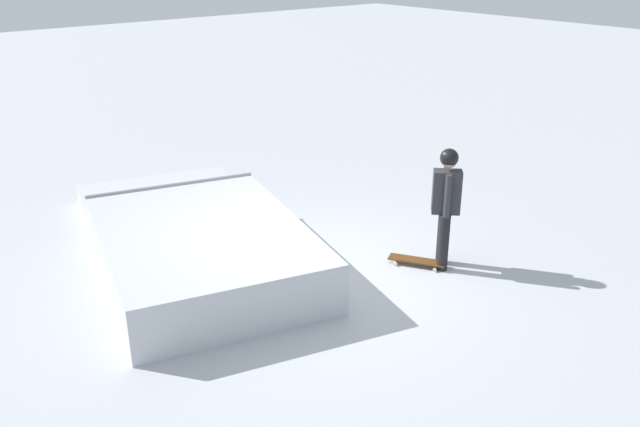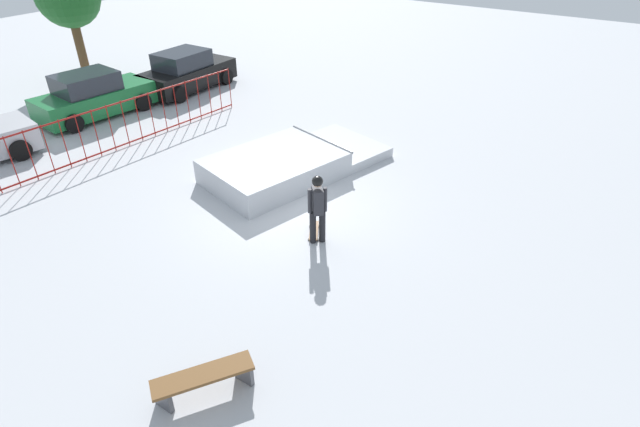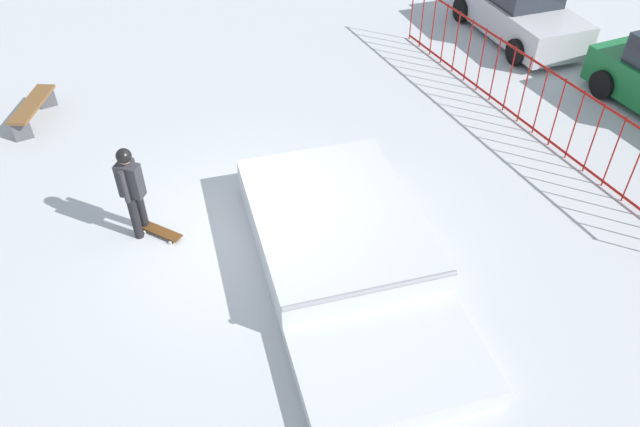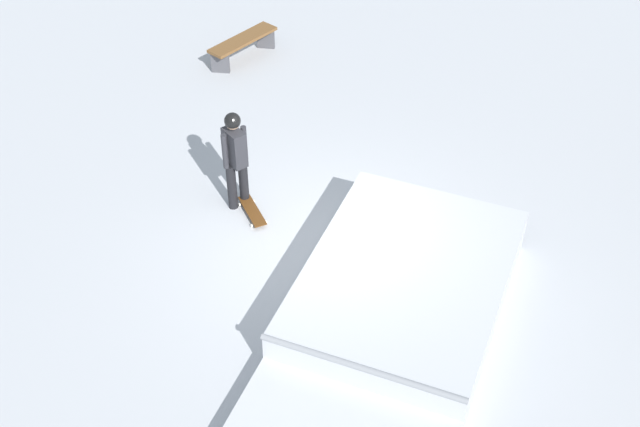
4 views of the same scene
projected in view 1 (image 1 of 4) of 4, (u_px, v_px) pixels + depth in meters
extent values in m
plane|color=#B7BABF|center=(316.00, 275.00, 9.15)|extent=(60.00, 60.00, 0.00)
cube|color=silver|center=(204.00, 251.00, 9.05)|extent=(4.15, 3.44, 0.70)
cube|color=silver|center=(163.00, 200.00, 11.40)|extent=(2.41, 2.98, 0.30)
cylinder|color=gray|center=(172.00, 186.00, 10.43)|extent=(0.75, 2.53, 0.08)
cylinder|color=black|center=(442.00, 236.00, 9.36)|extent=(0.15, 0.15, 0.82)
cylinder|color=black|center=(443.00, 243.00, 9.16)|extent=(0.15, 0.15, 0.82)
cube|color=#2D2D33|center=(447.00, 192.00, 8.99)|extent=(0.42, 0.42, 0.60)
cylinder|color=#2D2D33|center=(446.00, 187.00, 9.15)|extent=(0.09, 0.09, 0.60)
cylinder|color=#2D2D33|center=(448.00, 196.00, 8.83)|extent=(0.09, 0.09, 0.60)
sphere|color=tan|center=(449.00, 160.00, 8.82)|extent=(0.22, 0.22, 0.22)
sphere|color=black|center=(449.00, 158.00, 8.81)|extent=(0.25, 0.25, 0.25)
cube|color=#593314|center=(417.00, 260.00, 9.40)|extent=(0.79, 0.58, 0.02)
cylinder|color=silver|center=(438.00, 263.00, 9.43)|extent=(0.06, 0.05, 0.06)
cylinder|color=silver|center=(435.00, 270.00, 9.23)|extent=(0.06, 0.05, 0.06)
cylinder|color=silver|center=(399.00, 257.00, 9.61)|extent=(0.06, 0.05, 0.06)
cylinder|color=silver|center=(395.00, 264.00, 9.41)|extent=(0.06, 0.05, 0.06)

